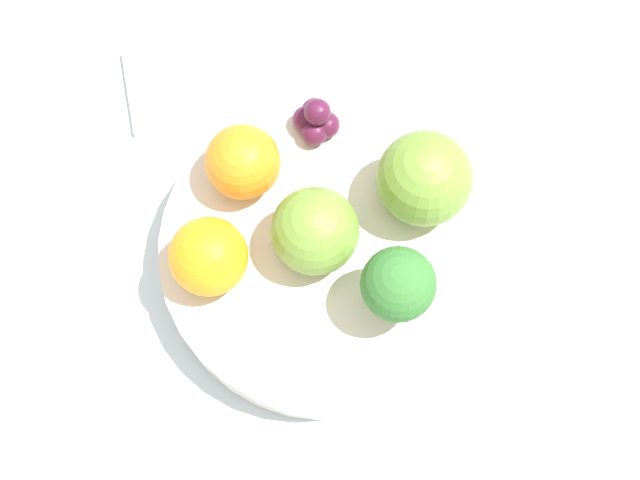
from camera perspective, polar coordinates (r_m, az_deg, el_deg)
ground_plane at (r=0.62m, az=0.00°, el=-1.95°), size 6.00×6.00×0.00m
table_surface at (r=0.61m, az=0.00°, el=-1.68°), size 1.20×1.20×0.02m
bowl at (r=0.59m, az=0.00°, el=-0.88°), size 0.21×0.21×0.04m
broccoli at (r=0.53m, az=4.69°, el=-2.91°), size 0.05×0.05×0.06m
apple_red at (r=0.56m, az=6.39°, el=3.93°), size 0.06×0.06×0.06m
apple_green at (r=0.54m, az=-0.64°, el=0.57°), size 0.05×0.05×0.05m
orange_front at (r=0.57m, az=-5.27°, el=4.99°), size 0.05×0.05×0.05m
orange_back at (r=0.55m, az=-7.46°, el=-1.05°), size 0.05×0.05×0.05m
grape_cluster at (r=0.59m, az=-0.53°, el=7.70°), size 0.03×0.03×0.03m
spoon at (r=0.66m, az=-11.76°, el=9.27°), size 0.03×0.07×0.01m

